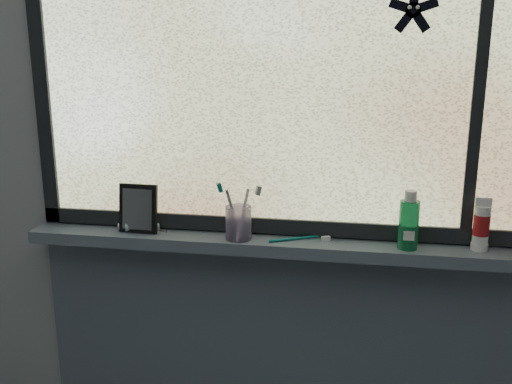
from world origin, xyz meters
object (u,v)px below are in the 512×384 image
Objects in this scene: mouthwash_bottle at (409,220)px; cream_tube at (482,222)px; vanity_mirror at (138,208)px; toothbrush_cup at (238,223)px.

mouthwash_bottle is 1.28× the size of cream_tube.
vanity_mirror is 0.34m from toothbrush_cup.
mouthwash_bottle reaches higher than vanity_mirror.
cream_tube is at bearing 2.10° from toothbrush_cup.
mouthwash_bottle is at bearing -173.87° from cream_tube.
cream_tube reaches higher than toothbrush_cup.
cream_tube is at bearing 2.83° from vanity_mirror.
vanity_mirror reaches higher than toothbrush_cup.
toothbrush_cup is at bearing -179.54° from mouthwash_bottle.
toothbrush_cup is 0.72× the size of mouthwash_bottle.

